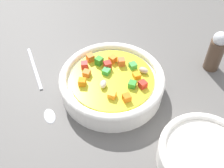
{
  "coord_description": "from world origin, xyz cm",
  "views": [
    {
      "loc": [
        25.02,
        28.44,
        43.53
      ],
      "look_at": [
        0.0,
        0.0,
        2.11
      ],
      "focal_mm": 44.18,
      "sensor_mm": 36.0,
      "label": 1
    }
  ],
  "objects_px": {
    "side_bowl_small": "(204,156)",
    "pepper_shaker": "(216,51)",
    "spoon": "(40,85)",
    "soup_bowl_main": "(112,82)"
  },
  "relations": [
    {
      "from": "side_bowl_small",
      "to": "pepper_shaker",
      "type": "height_order",
      "value": "pepper_shaker"
    },
    {
      "from": "spoon",
      "to": "side_bowl_small",
      "type": "relative_size",
      "value": 1.45
    },
    {
      "from": "soup_bowl_main",
      "to": "pepper_shaker",
      "type": "relative_size",
      "value": 2.2
    },
    {
      "from": "spoon",
      "to": "pepper_shaker",
      "type": "height_order",
      "value": "pepper_shaker"
    },
    {
      "from": "soup_bowl_main",
      "to": "side_bowl_small",
      "type": "xyz_separation_m",
      "value": [
        -0.01,
        0.22,
        -0.0
      ]
    },
    {
      "from": "soup_bowl_main",
      "to": "pepper_shaker",
      "type": "distance_m",
      "value": 0.24
    },
    {
      "from": "soup_bowl_main",
      "to": "side_bowl_small",
      "type": "height_order",
      "value": "soup_bowl_main"
    },
    {
      "from": "spoon",
      "to": "side_bowl_small",
      "type": "distance_m",
      "value": 0.35
    },
    {
      "from": "spoon",
      "to": "side_bowl_small",
      "type": "height_order",
      "value": "side_bowl_small"
    },
    {
      "from": "spoon",
      "to": "soup_bowl_main",
      "type": "bearing_deg",
      "value": 63.16
    }
  ]
}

